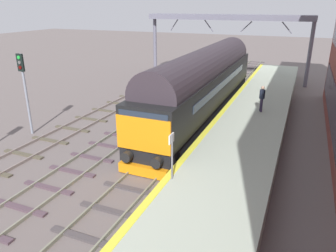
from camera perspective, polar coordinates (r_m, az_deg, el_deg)
ground_plane at (r=18.88m, az=1.91°, el=-2.48°), size 140.00×140.00×0.00m
track_main at (r=18.86m, az=1.92°, el=-2.33°), size 2.50×60.00×0.15m
track_adjacent_west at (r=20.16m, az=-6.81°, el=-0.92°), size 2.50×60.00×0.15m
track_adjacent_far_west at (r=22.03m, az=-14.87°, el=0.41°), size 2.50×60.00×0.15m
station_platform at (r=17.85m, az=12.81°, el=-2.69°), size 4.00×44.00×1.01m
diesel_locomotive at (r=22.43m, az=6.36°, el=7.82°), size 2.74×18.92×4.68m
signal_post_mid at (r=20.62m, az=-23.93°, el=6.74°), size 0.44×0.22×4.82m
platform_number_sign at (r=12.30m, az=0.66°, el=-4.14°), size 0.10×0.44×1.87m
waiting_passenger at (r=21.25m, az=16.19°, el=5.03°), size 0.44×0.48×1.64m
overhead_footbridge at (r=33.87m, az=10.41°, el=17.82°), size 16.11×2.00×6.47m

